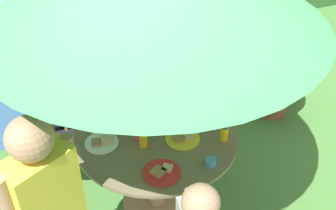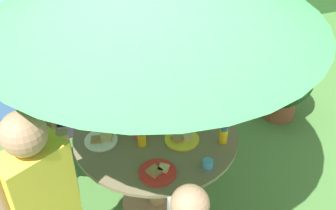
{
  "view_description": "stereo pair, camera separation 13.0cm",
  "coord_description": "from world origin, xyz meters",
  "views": [
    {
      "loc": [
        -0.77,
        -2.12,
        2.69
      ],
      "look_at": [
        0.09,
        0.0,
        0.98
      ],
      "focal_mm": 44.54,
      "sensor_mm": 36.0,
      "label": 1
    },
    {
      "loc": [
        -0.65,
        -2.17,
        2.69
      ],
      "look_at": [
        0.09,
        0.0,
        0.98
      ],
      "focal_mm": 44.54,
      "sensor_mm": 36.0,
      "label": 2
    }
  ],
  "objects": [
    {
      "name": "plate_center_front",
      "position": [
        -0.11,
        -0.38,
        0.77
      ],
      "size": [
        0.24,
        0.24,
        0.03
      ],
      "color": "red",
      "rests_on": "garden_table"
    },
    {
      "name": "juice_bottle_mid_left",
      "position": [
        0.41,
        -0.25,
        0.82
      ],
      "size": [
        0.06,
        0.06,
        0.13
      ],
      "color": "yellow",
      "rests_on": "garden_table"
    },
    {
      "name": "juice_bottle_far_right",
      "position": [
        0.1,
        0.47,
        0.81
      ],
      "size": [
        0.05,
        0.05,
        0.12
      ],
      "color": "yellow",
      "rests_on": "garden_table"
    },
    {
      "name": "juice_bottle_center_back",
      "position": [
        -0.13,
        -0.09,
        0.81
      ],
      "size": [
        0.06,
        0.06,
        0.12
      ],
      "color": "yellow",
      "rests_on": "garden_table"
    },
    {
      "name": "plate_front_edge",
      "position": [
        0.39,
        0.09,
        0.77
      ],
      "size": [
        0.24,
        0.24,
        0.03
      ],
      "color": "white",
      "rests_on": "garden_table"
    },
    {
      "name": "juice_bottle_near_right",
      "position": [
        -0.08,
        0.08,
        0.8
      ],
      "size": [
        0.05,
        0.05,
        0.1
      ],
      "color": "yellow",
      "rests_on": "garden_table"
    },
    {
      "name": "snack_bowl",
      "position": [
        0.13,
        0.16,
        0.79
      ],
      "size": [
        0.13,
        0.13,
        0.07
      ],
      "color": "#66B259",
      "rests_on": "garden_table"
    },
    {
      "name": "dome_tent",
      "position": [
        -0.47,
        2.02,
        0.81
      ],
      "size": [
        2.25,
        2.25,
        1.63
      ],
      "rotation": [
        0.0,
        0.0,
        -0.14
      ],
      "color": "teal",
      "rests_on": "ground_plane"
    },
    {
      "name": "plate_back_edge",
      "position": [
        -0.39,
        0.04,
        0.77
      ],
      "size": [
        0.23,
        0.23,
        0.03
      ],
      "color": "white",
      "rests_on": "garden_table"
    },
    {
      "name": "child_in_blue_shirt",
      "position": [
        -0.88,
        0.4,
        0.9
      ],
      "size": [
        0.44,
        0.34,
        1.42
      ],
      "rotation": [
        0.0,
        0.0,
        -0.43
      ],
      "color": "brown",
      "rests_on": "ground_plane"
    },
    {
      "name": "child_in_yellow_shirt",
      "position": [
        -0.82,
        -0.42,
        0.92
      ],
      "size": [
        0.44,
        0.36,
        1.45
      ],
      "rotation": [
        0.0,
        0.0,
        0.48
      ],
      "color": "#3F3F47",
      "rests_on": "ground_plane"
    },
    {
      "name": "wooden_chair",
      "position": [
        -0.25,
        1.14,
        0.58
      ],
      "size": [
        0.61,
        0.56,
        1.05
      ],
      "rotation": [
        0.0,
        0.0,
        0.22
      ],
      "color": "#93704C",
      "rests_on": "ground_plane"
    },
    {
      "name": "potted_plant",
      "position": [
        1.54,
        0.71,
        0.43
      ],
      "size": [
        0.59,
        0.59,
        0.76
      ],
      "color": "brown",
      "rests_on": "ground_plane"
    },
    {
      "name": "garden_table",
      "position": [
        0.0,
        0.0,
        0.53
      ],
      "size": [
        1.18,
        1.18,
        0.76
      ],
      "color": "tan",
      "rests_on": "ground_plane"
    },
    {
      "name": "cup_far",
      "position": [
        -0.12,
        -0.01,
        0.79
      ],
      "size": [
        0.07,
        0.07,
        0.07
      ],
      "primitive_type": "cylinder",
      "color": "#E04C47",
      "rests_on": "garden_table"
    },
    {
      "name": "plate_far_left",
      "position": [
        0.15,
        -0.14,
        0.77
      ],
      "size": [
        0.24,
        0.24,
        0.03
      ],
      "color": "yellow",
      "rests_on": "garden_table"
    },
    {
      "name": "cup_near",
      "position": [
        0.21,
        -0.44,
        0.78
      ],
      "size": [
        0.07,
        0.07,
        0.06
      ],
      "primitive_type": "cylinder",
      "color": "#4C99D8",
      "rests_on": "garden_table"
    },
    {
      "name": "child_in_pink_shirt",
      "position": [
        -0.2,
        0.9,
        0.75
      ],
      "size": [
        0.23,
        0.4,
        1.18
      ],
      "rotation": [
        0.0,
        0.0,
        -1.35
      ],
      "color": "navy",
      "rests_on": "ground_plane"
    },
    {
      "name": "juice_bottle_near_left",
      "position": [
        -0.16,
        0.2,
        0.82
      ],
      "size": [
        0.05,
        0.05,
        0.13
      ],
      "color": "yellow",
      "rests_on": "garden_table"
    },
    {
      "name": "ground_plane",
      "position": [
        0.0,
        0.0,
        -0.01
      ],
      "size": [
        10.0,
        10.0,
        0.02
      ],
      "primitive_type": "cube",
      "color": "#477A38"
    },
    {
      "name": "plate_mid_right",
      "position": [
        -0.15,
        0.4,
        0.77
      ],
      "size": [
        0.26,
        0.26,
        0.03
      ],
      "color": "#338CD8",
      "rests_on": "garden_table"
    }
  ]
}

